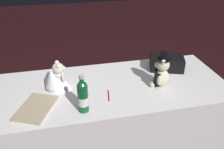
# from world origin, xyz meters

# --- Properties ---
(reception_table) EXTENTS (1.81, 0.76, 0.72)m
(reception_table) POSITION_xyz_m (0.00, 0.00, 0.36)
(reception_table) COLOR white
(reception_table) RESTS_ON ground_plane
(teddy_bear_groom) EXTENTS (0.15, 0.15, 0.28)m
(teddy_bear_groom) POSITION_xyz_m (-0.36, 0.08, 0.83)
(teddy_bear_groom) COLOR beige
(teddy_bear_groom) RESTS_ON reception_table
(teddy_bear_bride) EXTENTS (0.22, 0.18, 0.22)m
(teddy_bear_bride) POSITION_xyz_m (0.41, -0.06, 0.81)
(teddy_bear_bride) COLOR white
(teddy_bear_bride) RESTS_ON reception_table
(champagne_bottle) EXTENTS (0.07, 0.07, 0.27)m
(champagne_bottle) POSITION_xyz_m (0.25, 0.26, 0.84)
(champagne_bottle) COLOR #115529
(champagne_bottle) RESTS_ON reception_table
(signing_pen) EXTENTS (0.03, 0.14, 0.01)m
(signing_pen) POSITION_xyz_m (0.05, 0.13, 0.73)
(signing_pen) COLOR maroon
(signing_pen) RESTS_ON reception_table
(gift_case_black) EXTENTS (0.32, 0.26, 0.12)m
(gift_case_black) POSITION_xyz_m (-0.52, -0.17, 0.78)
(gift_case_black) COLOR black
(gift_case_black) RESTS_ON reception_table
(guestbook) EXTENTS (0.31, 0.36, 0.02)m
(guestbook) POSITION_xyz_m (0.56, 0.17, 0.73)
(guestbook) COLOR tan
(guestbook) RESTS_ON reception_table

